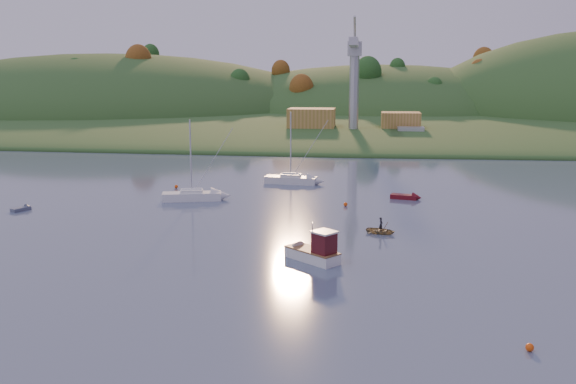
# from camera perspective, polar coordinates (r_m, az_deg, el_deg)

# --- Properties ---
(far_shore) EXTENTS (620.00, 220.00, 1.50)m
(far_shore) POSITION_cam_1_polar(r_m,az_deg,el_deg) (260.11, 5.90, 7.22)
(far_shore) COLOR #294D1F
(far_shore) RESTS_ON ground
(shore_slope) EXTENTS (640.00, 150.00, 7.00)m
(shore_slope) POSITION_cam_1_polar(r_m,az_deg,el_deg) (195.30, 5.51, 6.02)
(shore_slope) COLOR #294D1F
(shore_slope) RESTS_ON ground
(hill_left) EXTENTS (170.00, 140.00, 44.00)m
(hill_left) POSITION_cam_1_polar(r_m,az_deg,el_deg) (248.98, -15.58, 6.71)
(hill_left) COLOR #294D1F
(hill_left) RESTS_ON ground
(hill_center) EXTENTS (140.00, 120.00, 36.00)m
(hill_center) POSITION_cam_1_polar(r_m,az_deg,el_deg) (240.16, 8.21, 6.86)
(hill_center) COLOR #294D1F
(hill_center) RESTS_ON ground
(hillside_trees) EXTENTS (280.00, 50.00, 32.00)m
(hillside_trees) POSITION_cam_1_polar(r_m,az_deg,el_deg) (215.23, 5.66, 6.46)
(hillside_trees) COLOR #1F4D1B
(hillside_trees) RESTS_ON ground
(wharf) EXTENTS (42.00, 16.00, 2.40)m
(wharf) POSITION_cam_1_polar(r_m,az_deg,el_deg) (152.31, 6.96, 5.07)
(wharf) COLOR slate
(wharf) RESTS_ON ground
(shed_west) EXTENTS (11.00, 8.00, 4.80)m
(shed_west) POSITION_cam_1_polar(r_m,az_deg,el_deg) (153.54, 2.10, 6.54)
(shed_west) COLOR #A88138
(shed_west) RESTS_ON wharf
(shed_east) EXTENTS (9.00, 7.00, 4.00)m
(shed_east) POSITION_cam_1_polar(r_m,az_deg,el_deg) (154.22, 9.98, 6.25)
(shed_east) COLOR #A88138
(shed_east) RESTS_ON wharf
(dock_crane) EXTENTS (3.20, 28.00, 20.30)m
(dock_crane) POSITION_cam_1_polar(r_m,az_deg,el_deg) (147.97, 5.92, 11.12)
(dock_crane) COLOR #B7B7BC
(dock_crane) RESTS_ON wharf
(fishing_boat) EXTENTS (5.86, 5.38, 3.88)m
(fishing_boat) POSITION_cam_1_polar(r_m,az_deg,el_deg) (56.29, 1.87, -5.19)
(fishing_boat) COLOR white
(fishing_boat) RESTS_ON ground
(sailboat_near) EXTENTS (7.70, 3.91, 10.25)m
(sailboat_near) POSITION_cam_1_polar(r_m,az_deg,el_deg) (82.32, -8.54, -0.27)
(sailboat_near) COLOR white
(sailboat_near) RESTS_ON ground
(sailboat_far) EXTENTS (7.72, 3.08, 10.43)m
(sailboat_far) POSITION_cam_1_polar(r_m,az_deg,el_deg) (93.32, 0.24, 1.18)
(sailboat_far) COLOR silver
(sailboat_far) RESTS_ON ground
(canoe) EXTENTS (3.52, 3.00, 0.62)m
(canoe) POSITION_cam_1_polar(r_m,az_deg,el_deg) (65.81, 8.25, -3.41)
(canoe) COLOR #9D8856
(canoe) RESTS_ON ground
(paddler) EXTENTS (0.50, 0.61, 1.43)m
(paddler) POSITION_cam_1_polar(r_m,az_deg,el_deg) (65.71, 8.26, -3.07)
(paddler) COLOR black
(paddler) RESTS_ON ground
(red_tender) EXTENTS (4.15, 2.29, 1.34)m
(red_tender) POSITION_cam_1_polar(r_m,az_deg,el_deg) (83.60, 10.78, -0.45)
(red_tender) COLOR #600D16
(red_tender) RESTS_ON ground
(grey_dinghy) EXTENTS (2.04, 2.75, 0.97)m
(grey_dinghy) POSITION_cam_1_polar(r_m,az_deg,el_deg) (82.12, -22.37, -1.35)
(grey_dinghy) COLOR slate
(grey_dinghy) RESTS_ON ground
(work_vessel) EXTENTS (13.79, 5.01, 3.54)m
(work_vessel) POSITION_cam_1_polar(r_m,az_deg,el_deg) (148.66, 10.83, 4.84)
(work_vessel) COLOR slate
(work_vessel) RESTS_ON ground
(buoy_0) EXTENTS (0.50, 0.50, 0.50)m
(buoy_0) POSITION_cam_1_polar(r_m,az_deg,el_deg) (41.55, 20.68, -12.79)
(buoy_0) COLOR #F04F0C
(buoy_0) RESTS_ON ground
(buoy_1) EXTENTS (0.50, 0.50, 0.50)m
(buoy_1) POSITION_cam_1_polar(r_m,az_deg,el_deg) (78.24, 5.13, -1.09)
(buoy_1) COLOR #F04F0C
(buoy_1) RESTS_ON ground
(buoy_2) EXTENTS (0.50, 0.50, 0.50)m
(buoy_2) POSITION_cam_1_polar(r_m,az_deg,el_deg) (91.05, -9.91, 0.49)
(buoy_2) COLOR #F04F0C
(buoy_2) RESTS_ON ground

